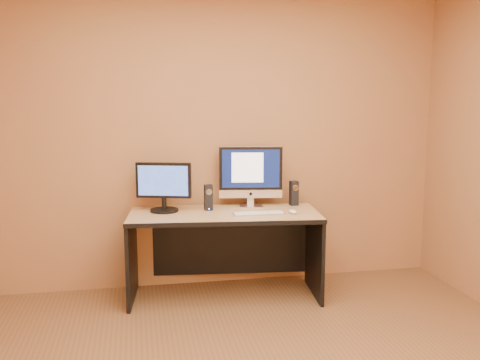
% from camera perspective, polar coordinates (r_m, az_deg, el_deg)
% --- Properties ---
extents(walls, '(4.00, 4.00, 2.60)m').
position_cam_1_polar(walls, '(2.73, 4.20, 1.21)').
color(walls, olive).
rests_on(walls, ground).
extents(desk, '(1.62, 0.84, 0.72)m').
position_cam_1_polar(desk, '(4.48, -1.67, -7.98)').
color(desk, tan).
rests_on(desk, ground).
extents(imac, '(0.58, 0.29, 0.53)m').
position_cam_1_polar(imac, '(4.59, 1.17, 0.43)').
color(imac, silver).
rests_on(imac, desk).
extents(second_monitor, '(0.51, 0.36, 0.41)m').
position_cam_1_polar(second_monitor, '(4.44, -8.14, -0.77)').
color(second_monitor, black).
rests_on(second_monitor, desk).
extents(speaker_left, '(0.07, 0.07, 0.21)m').
position_cam_1_polar(speaker_left, '(4.48, -3.39, -1.88)').
color(speaker_left, black).
rests_on(speaker_left, desk).
extents(speaker_right, '(0.07, 0.08, 0.21)m').
position_cam_1_polar(speaker_right, '(4.69, 5.77, -1.40)').
color(speaker_right, black).
rests_on(speaker_right, desk).
extents(keyboard, '(0.42, 0.12, 0.02)m').
position_cam_1_polar(keyboard, '(4.33, 2.01, -3.57)').
color(keyboard, silver).
rests_on(keyboard, desk).
extents(mouse, '(0.07, 0.10, 0.03)m').
position_cam_1_polar(mouse, '(4.38, 5.64, -3.35)').
color(mouse, white).
rests_on(mouse, desk).
extents(cable_a, '(0.02, 0.21, 0.01)m').
position_cam_1_polar(cable_a, '(4.71, 2.06, -2.61)').
color(cable_a, black).
rests_on(cable_a, desk).
extents(cable_b, '(0.11, 0.15, 0.01)m').
position_cam_1_polar(cable_b, '(4.74, 0.48, -2.52)').
color(cable_b, black).
rests_on(cable_b, desk).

